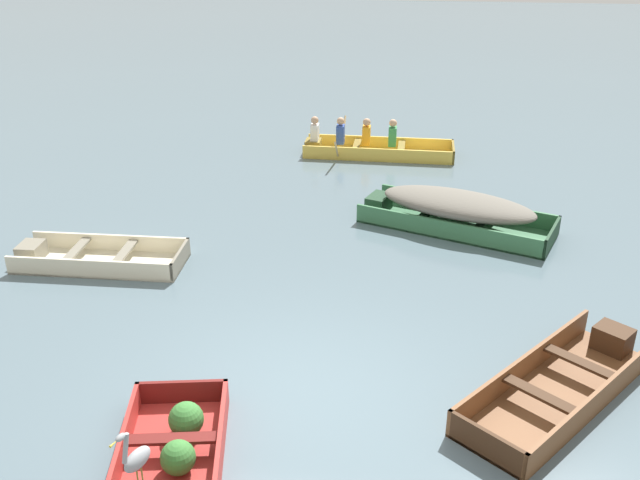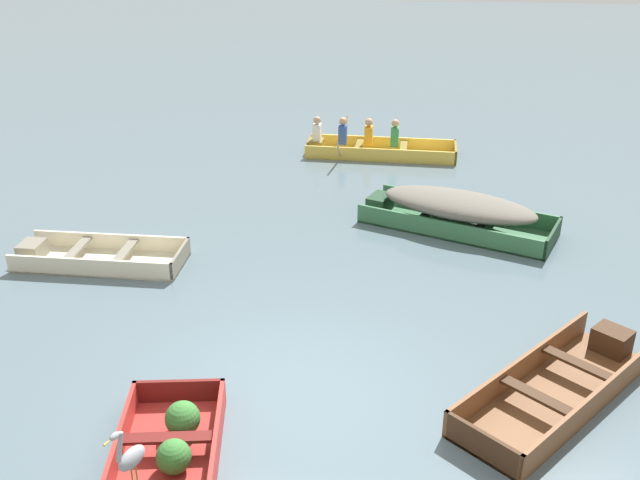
% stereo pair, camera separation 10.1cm
% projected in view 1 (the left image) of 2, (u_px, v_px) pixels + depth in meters
% --- Properties ---
extents(ground_plane, '(80.00, 80.00, 0.00)m').
position_uv_depth(ground_plane, '(300.00, 398.00, 8.56)').
color(ground_plane, slate).
extents(dinghy_red_foreground, '(1.54, 2.78, 0.43)m').
position_uv_depth(dinghy_red_foreground, '(170.00, 474.00, 7.20)').
color(dinghy_red_foreground, '#AD2D28').
rests_on(dinghy_red_foreground, ground).
extents(skiff_green_near_moored, '(3.67, 2.35, 0.66)m').
position_uv_depth(skiff_green_near_moored, '(456.00, 208.00, 12.93)').
color(skiff_green_near_moored, '#387047').
rests_on(skiff_green_near_moored, ground).
extents(skiff_wooden_brown_mid_moored, '(2.72, 3.05, 0.36)m').
position_uv_depth(skiff_wooden_brown_mid_moored, '(564.00, 383.00, 8.62)').
color(skiff_wooden_brown_mid_moored, brown).
rests_on(skiff_wooden_brown_mid_moored, ground).
extents(skiff_cream_far_moored, '(2.76, 1.08, 0.32)m').
position_uv_depth(skiff_cream_far_moored, '(94.00, 258.00, 11.71)').
color(skiff_cream_far_moored, beige).
rests_on(skiff_cream_far_moored, ground).
extents(rowboat_yellow_with_crew, '(3.51, 2.24, 0.88)m').
position_uv_depth(rowboat_yellow_with_crew, '(368.00, 146.00, 16.82)').
color(rowboat_yellow_with_crew, '#E5BC47').
rests_on(rowboat_yellow_with_crew, ground).
extents(heron_on_dinghy, '(0.24, 0.45, 0.84)m').
position_uv_depth(heron_on_dinghy, '(136.00, 458.00, 6.35)').
color(heron_on_dinghy, olive).
rests_on(heron_on_dinghy, dinghy_red_foreground).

